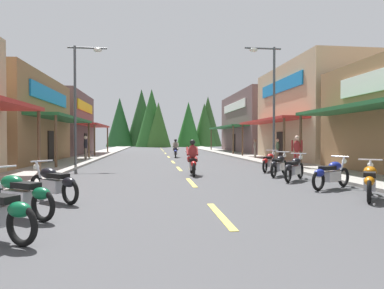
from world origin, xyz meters
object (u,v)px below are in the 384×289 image
at_px(streetlamp_left, 81,89).
at_px(motorcycle_parked_right_2, 331,174).
at_px(pedestrian_waiting, 255,148).
at_px(motorcycle_parked_left_3, 53,183).
at_px(motorcycle_parked_right_3, 294,168).
at_px(motorcycle_parked_right_4, 279,165).
at_px(motorcycle_parked_right_5, 269,161).
at_px(pedestrian_by_shop, 278,148).
at_px(motorcycle_parked_right_1, 370,181).
at_px(motorcycle_parked_left_2, 19,194).
at_px(rider_cruising_trailing, 176,150).
at_px(pedestrian_browsing, 297,150).
at_px(pedestrian_strolling, 86,146).
at_px(streetlamp_right, 269,90).
at_px(rider_cruising_lead, 192,160).

height_order(streetlamp_left, motorcycle_parked_right_2, streetlamp_left).
bearing_deg(streetlamp_left, pedestrian_waiting, 24.11).
bearing_deg(motorcycle_parked_left_3, pedestrian_waiting, -80.69).
bearing_deg(pedestrian_waiting, motorcycle_parked_right_3, -91.37).
bearing_deg(motorcycle_parked_right_4, motorcycle_parked_right_2, -136.59).
xyz_separation_m(motorcycle_parked_right_3, motorcycle_parked_right_4, (0.02, 1.57, 0.00)).
bearing_deg(motorcycle_parked_right_5, motorcycle_parked_right_3, -149.27).
bearing_deg(pedestrian_by_shop, pedestrian_waiting, -58.17).
bearing_deg(pedestrian_waiting, motorcycle_parked_right_2, -88.66).
relative_size(motorcycle_parked_right_1, motorcycle_parked_right_3, 1.07).
bearing_deg(motorcycle_parked_left_3, motorcycle_parked_right_2, -129.22).
distance_m(motorcycle_parked_right_1, motorcycle_parked_left_2, 8.54).
xyz_separation_m(motorcycle_parked_right_4, rider_cruising_trailing, (-3.46, 14.14, 0.17)).
relative_size(streetlamp_left, motorcycle_parked_right_4, 3.96).
bearing_deg(motorcycle_parked_right_2, streetlamp_left, 106.03).
bearing_deg(pedestrian_browsing, motorcycle_parked_left_3, 158.86).
bearing_deg(motorcycle_parked_right_3, pedestrian_strolling, 81.30).
relative_size(streetlamp_right, pedestrian_browsing, 3.96).
distance_m(streetlamp_left, motorcycle_parked_left_2, 12.87).
height_order(motorcycle_parked_right_5, pedestrian_strolling, pedestrian_strolling).
bearing_deg(motorcycle_parked_right_3, streetlamp_right, 29.65).
relative_size(motorcycle_parked_right_1, motorcycle_parked_right_5, 0.99).
bearing_deg(motorcycle_parked_right_4, streetlamp_left, 98.04).
bearing_deg(motorcycle_parked_right_1, motorcycle_parked_right_2, 38.52).
bearing_deg(motorcycle_parked_right_1, pedestrian_browsing, 24.47).
distance_m(motorcycle_parked_left_3, pedestrian_strolling, 15.73).
bearing_deg(streetlamp_right, motorcycle_parked_right_5, -109.88).
height_order(streetlamp_left, motorcycle_parked_left_2, streetlamp_left).
relative_size(motorcycle_parked_right_2, rider_cruising_lead, 0.89).
bearing_deg(motorcycle_parked_right_1, streetlamp_right, 30.52).
height_order(motorcycle_parked_right_2, pedestrian_waiting, pedestrian_waiting).
distance_m(motorcycle_parked_right_2, motorcycle_parked_left_2, 8.88).
distance_m(motorcycle_parked_right_5, pedestrian_browsing, 2.01).
relative_size(streetlamp_right, pedestrian_by_shop, 4.40).
relative_size(motorcycle_parked_right_3, pedestrian_strolling, 0.93).
xyz_separation_m(motorcycle_parked_right_3, motorcycle_parked_left_3, (-7.92, -3.25, 0.00)).
bearing_deg(motorcycle_parked_right_3, motorcycle_parked_right_1, -132.81).
height_order(motorcycle_parked_left_3, pedestrian_strolling, pedestrian_strolling).
bearing_deg(motorcycle_parked_right_4, motorcycle_parked_right_1, -137.28).
relative_size(streetlamp_left, rider_cruising_lead, 3.19).
distance_m(motorcycle_parked_left_2, pedestrian_strolling, 17.39).
bearing_deg(pedestrian_browsing, streetlamp_left, 107.36).
bearing_deg(motorcycle_parked_right_5, pedestrian_strolling, 85.30).
relative_size(motorcycle_parked_right_3, rider_cruising_lead, 0.78).
bearing_deg(motorcycle_parked_right_2, streetlamp_right, 52.48).
bearing_deg(rider_cruising_lead, motorcycle_parked_left_2, 151.36).
height_order(rider_cruising_lead, pedestrian_browsing, pedestrian_browsing).
bearing_deg(motorcycle_parked_left_3, streetlamp_left, -39.19).
distance_m(pedestrian_by_shop, pedestrian_strolling, 13.68).
xyz_separation_m(motorcycle_parked_right_3, rider_cruising_lead, (-3.65, 2.30, 0.17)).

